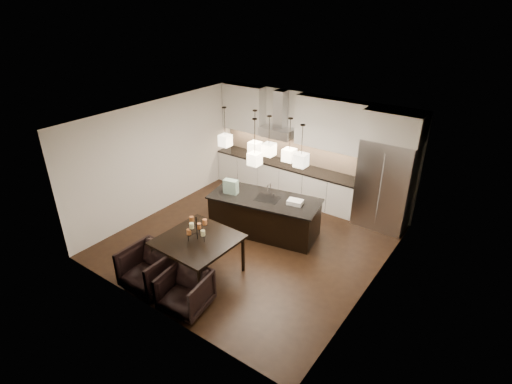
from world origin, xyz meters
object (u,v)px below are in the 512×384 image
Objects in this scene: island_body at (265,216)px; armchair_right at (185,291)px; dining_table at (199,257)px; armchair_left at (148,269)px; refrigerator at (385,184)px.

armchair_right is (0.30, -2.89, -0.06)m from island_body.
armchair_right is (0.45, -0.84, -0.05)m from dining_table.
armchair_left is 0.97m from armchair_right.
dining_table is at bearing 109.79° from armchair_right.
armchair_left is at bearing -121.43° from dining_table.
armchair_right is at bearing -60.57° from dining_table.
refrigerator is at bearing 61.44° from armchair_right.
armchair_left is (-0.67, -2.86, -0.02)m from island_body.
dining_table is 1.56× the size of armchair_left.
island_body is 2.05m from dining_table.
island_body reaches higher than dining_table.
armchair_right is at bearing -110.37° from refrigerator.
island_body is 3.02× the size of armchair_right.
armchair_left is at bearing 170.37° from armchair_right.
island_body is at bearing 87.80° from armchair_right.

